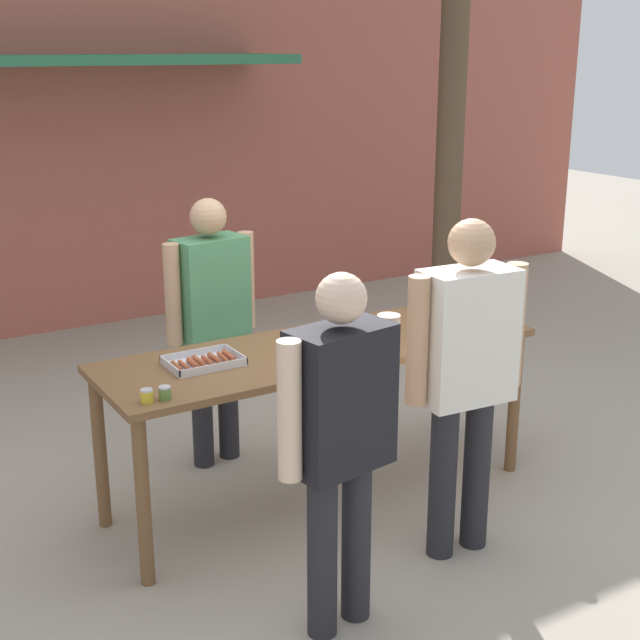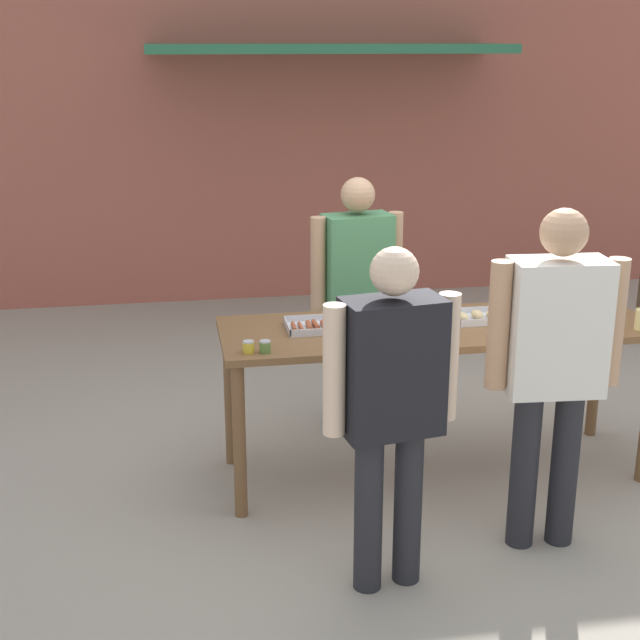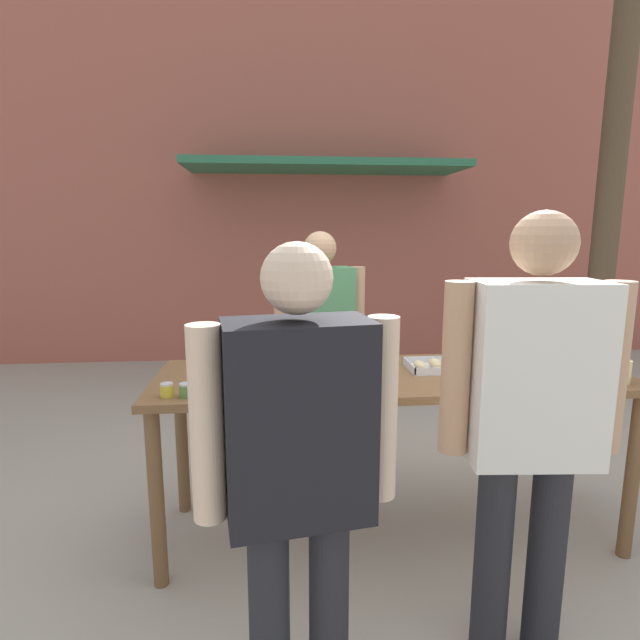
{
  "view_description": "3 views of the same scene",
  "coord_description": "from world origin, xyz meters",
  "views": [
    {
      "loc": [
        -2.41,
        -3.98,
        2.5
      ],
      "look_at": [
        0.0,
        0.0,
        1.07
      ],
      "focal_mm": 50.0,
      "sensor_mm": 36.0,
      "label": 1
    },
    {
      "loc": [
        -1.5,
        -4.64,
        2.48
      ],
      "look_at": [
        -0.67,
        0.06,
        0.97
      ],
      "focal_mm": 50.0,
      "sensor_mm": 36.0,
      "label": 2
    },
    {
      "loc": [
        -0.61,
        -2.51,
        1.67
      ],
      "look_at": [
        -0.32,
        0.74,
        1.08
      ],
      "focal_mm": 28.0,
      "sensor_mm": 36.0,
      "label": 3
    }
  ],
  "objects": [
    {
      "name": "serving_table",
      "position": [
        0.0,
        0.0,
        0.82
      ],
      "size": [
        2.48,
        0.78,
        0.92
      ],
      "color": "brown",
      "rests_on": "ground"
    },
    {
      "name": "food_tray_buns",
      "position": [
        0.3,
        0.06,
        0.94
      ],
      "size": [
        0.38,
        0.24,
        0.06
      ],
      "color": "silver",
      "rests_on": "serving_table"
    },
    {
      "name": "person_server_behind_table",
      "position": [
        -0.32,
        0.74,
        0.99
      ],
      "size": [
        0.61,
        0.3,
        1.66
      ],
      "rotation": [
        0.0,
        0.0,
        0.15
      ],
      "color": "#232328",
      "rests_on": "ground"
    },
    {
      "name": "condiment_jar_ketchup",
      "position": [
        -1.02,
        -0.29,
        0.95
      ],
      "size": [
        0.06,
        0.06,
        0.06
      ],
      "color": "#567A38",
      "rests_on": "serving_table"
    },
    {
      "name": "person_customer_holding_hotdog",
      "position": [
        -0.55,
        -1.07,
        0.97
      ],
      "size": [
        0.63,
        0.31,
        1.64
      ],
      "rotation": [
        0.0,
        0.0,
        3.29
      ],
      "color": "#232328",
      "rests_on": "ground"
    },
    {
      "name": "ground_plane",
      "position": [
        0.0,
        0.0,
        0.0
      ],
      "size": [
        24.0,
        24.0,
        0.0
      ],
      "primitive_type": "plane",
      "color": "#A39989"
    },
    {
      "name": "food_tray_sausages",
      "position": [
        -0.67,
        0.06,
        0.93
      ],
      "size": [
        0.38,
        0.27,
        0.04
      ],
      "color": "silver",
      "rests_on": "serving_table"
    },
    {
      "name": "condiment_jar_mustard",
      "position": [
        -1.11,
        -0.28,
        0.95
      ],
      "size": [
        0.06,
        0.06,
        0.06
      ],
      "color": "gold",
      "rests_on": "serving_table"
    },
    {
      "name": "building_facade_back",
      "position": [
        0.0,
        3.98,
        2.26
      ],
      "size": [
        12.0,
        1.11,
        4.5
      ],
      "color": "#A85647",
      "rests_on": "ground"
    },
    {
      "name": "person_customer_with_cup",
      "position": [
        0.31,
        -0.86,
        1.03
      ],
      "size": [
        0.67,
        0.29,
        1.74
      ],
      "rotation": [
        0.0,
        0.0,
        3.07
      ],
      "color": "#232328",
      "rests_on": "ground"
    }
  ]
}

